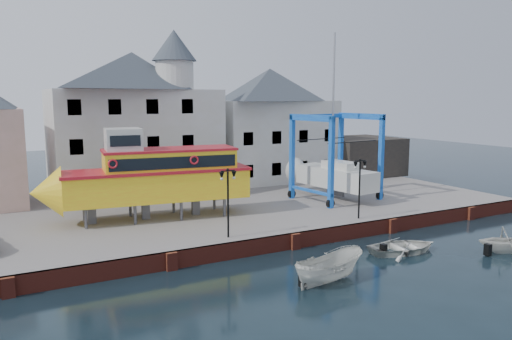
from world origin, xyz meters
name	(u,v)px	position (x,y,z in m)	size (l,w,h in m)	color
ground	(295,249)	(0.00, 0.00, 0.00)	(140.00, 140.00, 0.00)	black
hardstanding	(222,207)	(0.00, 11.00, 0.50)	(44.00, 22.00, 1.00)	slate
quay_wall	(294,241)	(0.00, 0.10, 0.50)	(44.00, 0.47, 1.00)	maroon
building_white_main	(136,120)	(-4.87, 18.39, 7.34)	(14.00, 8.30, 14.00)	beige
building_white_right	(270,124)	(9.00, 19.00, 6.60)	(12.00, 8.00, 11.20)	beige
shed_dark	(358,156)	(19.00, 17.00, 3.00)	(8.00, 7.00, 4.00)	black
lamp_post_left	(228,185)	(-4.00, 1.20, 4.17)	(1.12, 0.32, 4.20)	black
lamp_post_right	(360,173)	(6.00, 1.20, 4.17)	(1.12, 0.32, 4.20)	black
tour_boat	(145,177)	(-7.08, 8.01, 3.97)	(14.78, 5.12, 6.30)	#59595E
travel_lift	(329,171)	(8.60, 8.23, 3.25)	(6.86, 9.14, 13.48)	#0F37B4
motorboat_a	(329,282)	(-1.51, -5.57, 0.00)	(1.66, 4.42, 1.71)	silver
motorboat_b	(403,252)	(5.45, -3.68, 0.00)	(3.16, 4.42, 0.92)	silver
motorboat_c	(505,252)	(10.93, -6.59, 0.00)	(2.75, 3.18, 1.68)	silver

